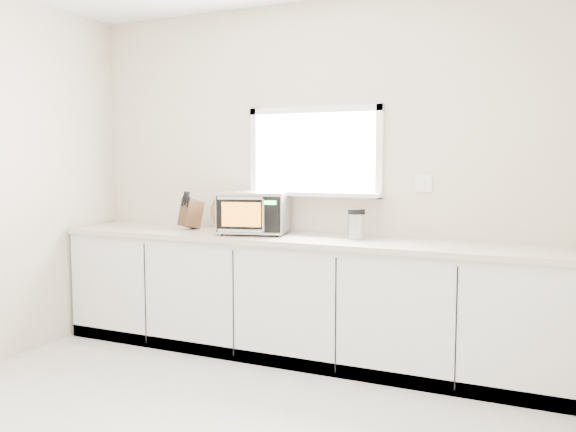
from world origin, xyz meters
The scene contains 7 objects.
back_wall centered at (0.00, 2.00, 1.36)m, with size 4.00×0.17×2.70m.
cabinets centered at (0.00, 1.70, 0.44)m, with size 3.92×0.60×0.88m, color silver.
countertop centered at (0.00, 1.69, 0.90)m, with size 3.92×0.64×0.04m, color beige.
microwave centered at (-0.39, 1.71, 1.09)m, with size 0.59×0.51×0.33m.
knife_block centered at (-1.00, 1.76, 1.05)m, with size 0.15×0.24×0.31m.
cutting_board centered at (-0.77, 1.94, 1.07)m, with size 0.30×0.30×0.02m, color #9D703D.
coffee_grinder centered at (0.42, 1.75, 1.03)m, with size 0.13×0.13×0.22m.
Camera 1 is at (1.81, -2.42, 1.50)m, focal length 38.00 mm.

